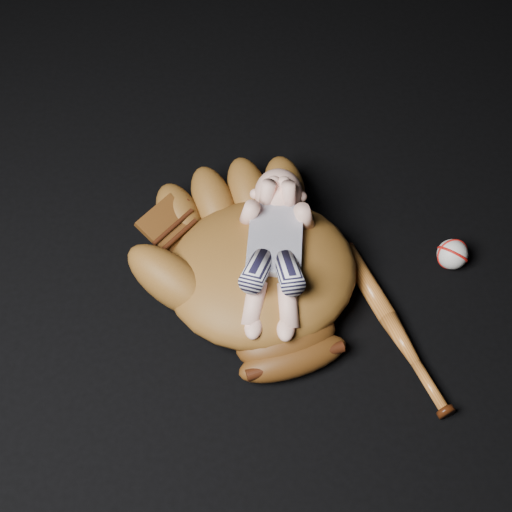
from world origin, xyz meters
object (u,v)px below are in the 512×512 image
baseball_glove (261,266)px  baseball_bat (393,327)px  baseball (452,254)px  newborn_baby (274,251)px

baseball_glove → baseball_bat: bearing=-39.6°
baseball_bat → baseball_glove: bearing=158.1°
baseball → baseball_glove: bearing=-171.5°
newborn_baby → baseball: newborn_baby is taller
baseball_bat → baseball: size_ratio=6.34×
baseball_glove → newborn_baby: newborn_baby is taller
baseball_glove → baseball: size_ratio=8.47×
baseball_glove → baseball: baseball_glove is taller
newborn_baby → baseball_bat: bearing=-18.5°
newborn_baby → baseball_bat: size_ratio=0.91×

